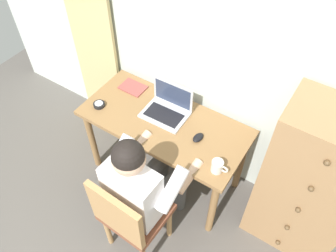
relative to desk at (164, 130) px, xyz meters
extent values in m
cube|color=silver|center=(0.28, 0.37, 0.63)|extent=(4.80, 0.05, 2.50)
cube|color=#CCB77A|center=(-0.94, 0.30, 0.52)|extent=(0.48, 0.03, 2.28)
cube|color=olive|center=(0.00, 0.00, 0.09)|extent=(1.30, 0.61, 0.03)
cylinder|color=olive|center=(-0.59, -0.25, -0.28)|extent=(0.06, 0.06, 0.69)
cylinder|color=olive|center=(0.59, -0.25, -0.28)|extent=(0.06, 0.06, 0.69)
cylinder|color=olive|center=(-0.59, 0.25, -0.28)|extent=(0.06, 0.06, 0.69)
cylinder|color=olive|center=(0.59, 0.25, -0.28)|extent=(0.06, 0.06, 0.69)
cube|color=#9E754C|center=(1.11, 0.11, 0.03)|extent=(0.62, 0.42, 1.31)
sphere|color=brown|center=(1.11, -0.12, -0.49)|extent=(0.04, 0.04, 0.04)
sphere|color=brown|center=(1.11, -0.12, -0.23)|extent=(0.04, 0.04, 0.04)
sphere|color=brown|center=(1.11, -0.12, 0.03)|extent=(0.04, 0.04, 0.04)
sphere|color=brown|center=(1.11, -0.12, 0.29)|extent=(0.04, 0.04, 0.04)
sphere|color=brown|center=(1.11, -0.12, 0.56)|extent=(0.04, 0.04, 0.04)
cube|color=brown|center=(0.17, -0.61, -0.18)|extent=(0.44, 0.42, 0.05)
cube|color=tan|center=(0.16, -0.79, 0.06)|extent=(0.42, 0.06, 0.42)
cylinder|color=tan|center=(0.35, -0.46, -0.41)|extent=(0.04, 0.04, 0.42)
cylinder|color=tan|center=(0.01, -0.45, -0.41)|extent=(0.04, 0.04, 0.42)
cylinder|color=tan|center=(-0.01, -0.77, -0.41)|extent=(0.04, 0.04, 0.42)
cylinder|color=#4C4C4C|center=(0.27, -0.40, -0.13)|extent=(0.16, 0.41, 0.14)
cylinder|color=#4C4C4C|center=(0.09, -0.39, -0.13)|extent=(0.16, 0.41, 0.14)
cylinder|color=#4C4C4C|center=(0.28, -0.20, -0.38)|extent=(0.11, 0.11, 0.49)
cylinder|color=#4C4C4C|center=(0.10, -0.19, -0.38)|extent=(0.11, 0.11, 0.49)
cube|color=white|center=(0.17, -0.62, 0.10)|extent=(0.37, 0.21, 0.46)
cylinder|color=white|center=(0.39, -0.50, 0.18)|extent=(0.10, 0.30, 0.25)
cylinder|color=white|center=(-0.05, -0.48, 0.18)|extent=(0.10, 0.30, 0.25)
cylinder|color=#DBAD8E|center=(0.40, -0.30, 0.07)|extent=(0.08, 0.27, 0.11)
cylinder|color=#DBAD8E|center=(-0.04, -0.29, 0.07)|extent=(0.08, 0.27, 0.11)
sphere|color=#DBAD8E|center=(0.17, -0.61, 0.46)|extent=(0.20, 0.20, 0.20)
sphere|color=black|center=(0.17, -0.61, 0.49)|extent=(0.20, 0.20, 0.20)
cube|color=#B7BABF|center=(-0.03, 0.05, 0.11)|extent=(0.35, 0.25, 0.02)
cube|color=black|center=(-0.03, 0.04, 0.12)|extent=(0.29, 0.16, 0.00)
cube|color=#B7BABF|center=(-0.03, 0.17, 0.23)|extent=(0.34, 0.02, 0.22)
cube|color=#2D3851|center=(-0.03, 0.17, 0.23)|extent=(0.31, 0.01, 0.18)
ellipsoid|color=black|center=(0.30, -0.01, 0.12)|extent=(0.07, 0.11, 0.03)
cylinder|color=black|center=(-0.52, -0.15, 0.12)|extent=(0.09, 0.09, 0.03)
cylinder|color=silver|center=(-0.52, -0.15, 0.13)|extent=(0.06, 0.06, 0.00)
cube|color=#994742|center=(-0.42, 0.17, 0.11)|extent=(0.21, 0.15, 0.01)
cylinder|color=silver|center=(0.54, -0.18, 0.15)|extent=(0.08, 0.08, 0.09)
torus|color=silver|center=(0.59, -0.18, 0.16)|extent=(0.06, 0.01, 0.06)
camera|label=1|loc=(0.96, -1.42, 2.01)|focal=36.11mm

